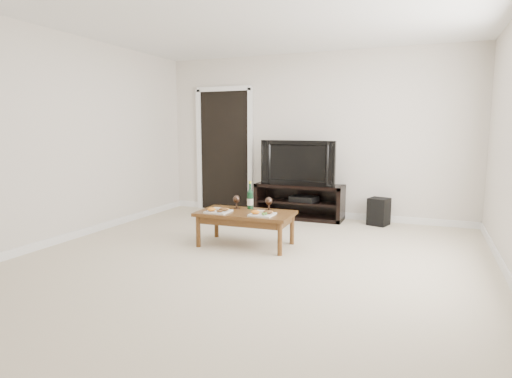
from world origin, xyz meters
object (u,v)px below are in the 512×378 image
object	(u,v)px
television	(300,162)
coffee_table	(246,229)
subwoofer	(379,212)
media_console	(299,201)

from	to	relation	value
television	coffee_table	distance (m)	1.91
subwoofer	coffee_table	distance (m)	2.25
subwoofer	television	bearing A→B (deg)	-163.56
television	coffee_table	bearing A→B (deg)	-91.50
television	subwoofer	size ratio (longest dim) A/B	2.97
media_console	subwoofer	bearing A→B (deg)	-0.60
television	subwoofer	bearing A→B (deg)	3.15
coffee_table	subwoofer	bearing A→B (deg)	51.77
television	media_console	bearing A→B (deg)	0.00
television	coffee_table	xyz separation A→B (m)	(-0.16, -1.78, -0.69)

